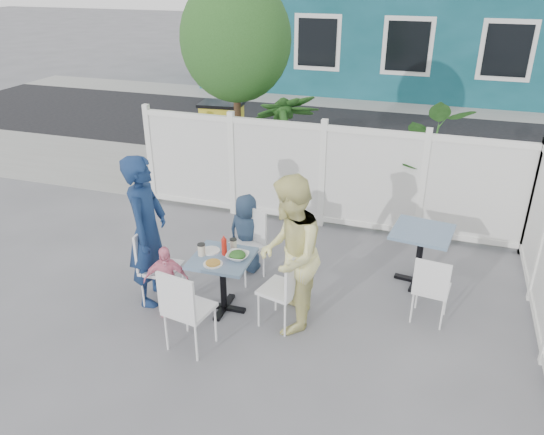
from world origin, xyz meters
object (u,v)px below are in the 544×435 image
(spare_table, at_px, (421,242))
(woman, at_px, (289,255))
(chair_left, at_px, (154,261))
(toddler, at_px, (166,281))
(main_table, at_px, (223,269))
(chair_near, at_px, (184,305))
(man, at_px, (147,231))
(chair_back, at_px, (248,239))
(chair_right, at_px, (287,285))
(utility_cabinet, at_px, (223,141))
(boy, at_px, (247,233))

(spare_table, bearing_deg, woman, -134.37)
(chair_left, bearing_deg, woman, 89.10)
(spare_table, bearing_deg, chair_left, -154.83)
(toddler, bearing_deg, chair_left, 118.96)
(main_table, xyz_separation_m, spare_table, (2.11, 1.30, 0.03))
(chair_near, bearing_deg, man, 146.74)
(chair_left, height_order, man, man)
(chair_back, xyz_separation_m, chair_near, (-0.09, -1.61, 0.03))
(chair_left, distance_m, woman, 1.66)
(chair_back, bearing_deg, chair_right, 155.02)
(utility_cabinet, height_order, chair_near, utility_cabinet)
(chair_near, height_order, woman, woman)
(man, bearing_deg, chair_near, -143.49)
(chair_left, height_order, toddler, chair_left)
(chair_near, xyz_separation_m, man, (-0.82, 0.76, 0.35))
(chair_right, distance_m, woman, 0.35)
(utility_cabinet, relative_size, man, 0.73)
(chair_left, bearing_deg, boy, 140.47)
(man, bearing_deg, woman, -100.49)
(chair_back, distance_m, man, 1.31)
(chair_left, height_order, chair_right, chair_left)
(chair_left, relative_size, man, 0.52)
(utility_cabinet, relative_size, toddler, 1.53)
(woman, bearing_deg, chair_right, -28.32)
(chair_near, distance_m, toddler, 0.74)
(utility_cabinet, xyz_separation_m, chair_left, (0.90, -4.21, -0.12))
(chair_back, height_order, boy, boy)
(chair_back, relative_size, chair_near, 0.95)
(chair_near, relative_size, woman, 0.54)
(main_table, relative_size, spare_table, 0.89)
(man, relative_size, boy, 1.72)
(toddler, bearing_deg, woman, -13.18)
(spare_table, distance_m, chair_left, 3.25)
(man, relative_size, woman, 1.03)
(main_table, xyz_separation_m, man, (-0.90, -0.05, 0.37))
(chair_back, xyz_separation_m, woman, (0.78, -0.84, 0.35))
(spare_table, relative_size, toddler, 0.90)
(main_table, relative_size, man, 0.38)
(man, bearing_deg, chair_back, -58.03)
(chair_back, distance_m, toddler, 1.23)
(main_table, distance_m, boy, 0.94)
(chair_left, height_order, chair_back, chair_left)
(main_table, height_order, chair_right, chair_right)
(spare_table, height_order, chair_near, chair_near)
(spare_table, xyz_separation_m, chair_back, (-2.09, -0.50, -0.04))
(boy, bearing_deg, toddler, 76.09)
(chair_back, bearing_deg, boy, -36.72)
(utility_cabinet, relative_size, chair_back, 1.46)
(chair_near, relative_size, toddler, 1.11)
(woman, bearing_deg, chair_near, -58.24)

